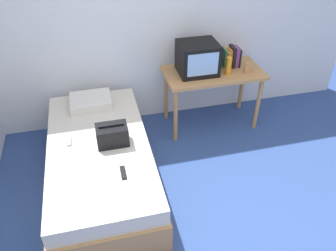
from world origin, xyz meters
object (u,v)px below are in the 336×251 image
bed (101,162)px  pillow (91,101)px  picture_frame (249,67)px  magazine (84,163)px  handbag (112,135)px  remote_silver (69,141)px  water_bottle (229,66)px  tv (198,58)px  book_row (231,57)px  remote_dark (123,173)px  desk (213,78)px

bed → pillow: 0.76m
picture_frame → magazine: bearing=-156.7°
handbag → remote_silver: handbag is taller
water_bottle → handbag: (-1.42, -0.64, -0.25)m
tv → remote_silver: (-1.50, -0.64, -0.41)m
bed → water_bottle: bearing=21.2°
magazine → book_row: bearing=30.2°
water_bottle → remote_dark: bearing=-142.0°
water_bottle → remote_silver: (-1.84, -0.52, -0.34)m
desk → handbag: 1.49m
water_bottle → pillow: 1.62m
book_row → picture_frame: bearing=-56.2°
book_row → picture_frame: (0.14, -0.21, -0.05)m
pillow → remote_dark: bearing=-80.1°
magazine → remote_dark: size_ratio=1.86×
pillow → remote_silver: bearing=-112.7°
book_row → pillow: 1.72m
pillow → handbag: (0.17, -0.73, 0.05)m
pillow → magazine: bearing=-97.5°
tv → book_row: tv is taller
bed → pillow: bearing=91.6°
water_bottle → pillow: bearing=176.9°
tv → pillow: (-1.25, -0.04, -0.37)m
handbag → magazine: bearing=-141.8°
book_row → remote_silver: (-1.94, -0.70, -0.35)m
picture_frame → remote_dark: (-1.63, -1.05, -0.30)m
book_row → magazine: book_row is taller
water_bottle → remote_dark: water_bottle is taller
pillow → bed: bearing=-88.4°
book_row → picture_frame: book_row is taller
pillow → handbag: bearing=-77.2°
desk → picture_frame: bearing=-18.7°
desk → book_row: bearing=19.1°
bed → water_bottle: (1.57, 0.61, 0.60)m
tv → book_row: 0.45m
remote_dark → remote_silver: size_ratio=1.08×
remote_dark → desk: bearing=43.5°
handbag → remote_dark: (0.04, -0.44, -0.09)m
tv → book_row: (0.44, 0.06, -0.07)m
tv → water_bottle: size_ratio=2.15×
desk → picture_frame: (0.38, -0.13, 0.16)m
picture_frame → pillow: (-1.83, 0.11, -0.26)m
bed → desk: (1.43, 0.71, 0.40)m
magazine → remote_silver: size_ratio=2.01×
desk → magazine: 1.86m
book_row → magazine: (-1.82, -1.06, -0.35)m
picture_frame → remote_silver: (-2.09, -0.49, -0.30)m
picture_frame → remote_silver: size_ratio=0.93×
book_row → magazine: 2.13m
picture_frame → remote_silver: 2.17m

